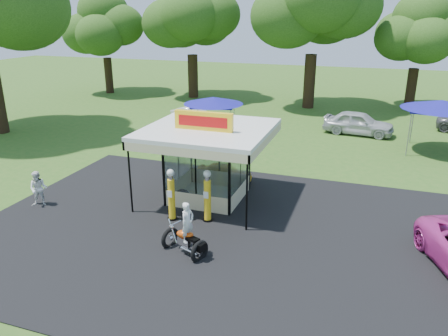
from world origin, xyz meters
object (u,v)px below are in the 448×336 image
(gas_pump_left, at_px, (171,196))
(kiosk_car, at_px, (224,173))
(motorcycle, at_px, (187,234))
(tent_east, at_px, (442,105))
(tent_west, at_px, (213,101))
(gas_pump_right, at_px, (207,197))
(gas_station_kiosk, at_px, (208,162))
(bg_car_a, at_px, (195,116))
(bg_car_c, at_px, (358,123))
(spectator_west, at_px, (39,189))

(gas_pump_left, xyz_separation_m, kiosk_car, (0.62, 4.83, -0.59))
(motorcycle, distance_m, tent_east, 18.82)
(gas_pump_left, xyz_separation_m, tent_east, (11.25, 13.76, 1.85))
(tent_east, bearing_deg, tent_west, -174.73)
(gas_pump_right, distance_m, kiosk_car, 4.57)
(gas_station_kiosk, bearing_deg, kiosk_car, 90.00)
(gas_pump_right, relative_size, bg_car_a, 0.56)
(gas_pump_left, height_order, bg_car_a, gas_pump_left)
(gas_station_kiosk, bearing_deg, tent_east, 46.33)
(gas_pump_right, height_order, bg_car_c, gas_pump_right)
(gas_pump_left, height_order, motorcycle, gas_pump_left)
(spectator_west, relative_size, bg_car_c, 0.34)
(gas_pump_right, bearing_deg, bg_car_c, 72.41)
(bg_car_a, xyz_separation_m, bg_car_c, (11.97, 1.16, 0.15))
(spectator_west, height_order, bg_car_a, spectator_west)
(gas_station_kiosk, relative_size, motorcycle, 2.57)
(gas_station_kiosk, xyz_separation_m, bg_car_a, (-6.03, 12.76, -1.12))
(tent_east, bearing_deg, spectator_west, -140.43)
(spectator_west, relative_size, bg_car_a, 0.40)
(kiosk_car, bearing_deg, gas_pump_left, 172.68)
(kiosk_car, height_order, tent_east, tent_east)
(spectator_west, bearing_deg, tent_east, 17.06)
(motorcycle, height_order, bg_car_a, motorcycle)
(gas_pump_right, height_order, motorcycle, gas_pump_right)
(gas_station_kiosk, distance_m, bg_car_a, 14.16)
(motorcycle, bearing_deg, gas_station_kiosk, 123.20)
(gas_station_kiosk, relative_size, bg_car_c, 1.13)
(gas_station_kiosk, xyz_separation_m, spectator_west, (-6.78, -3.25, -0.97))
(kiosk_car, bearing_deg, tent_east, -49.97)
(gas_pump_right, xyz_separation_m, bg_car_a, (-6.84, 15.02, -0.42))
(gas_pump_right, distance_m, bg_car_a, 16.51)
(bg_car_a, distance_m, tent_east, 16.90)
(kiosk_car, height_order, spectator_west, spectator_west)
(gas_pump_left, height_order, tent_east, tent_east)
(gas_pump_right, relative_size, tent_west, 0.56)
(gas_pump_right, height_order, kiosk_car, gas_pump_right)
(tent_west, bearing_deg, gas_station_kiosk, -70.95)
(gas_pump_left, bearing_deg, kiosk_car, 82.68)
(kiosk_car, distance_m, bg_car_a, 12.16)
(gas_pump_right, distance_m, bg_car_c, 16.97)
(spectator_west, bearing_deg, bg_car_c, 30.97)
(bg_car_a, bearing_deg, spectator_west, -160.37)
(kiosk_car, relative_size, bg_car_c, 0.59)
(bg_car_a, bearing_deg, motorcycle, -135.87)
(gas_station_kiosk, xyz_separation_m, kiosk_car, (-0.00, 2.21, -1.30))
(motorcycle, relative_size, tent_east, 0.45)
(gas_station_kiosk, height_order, tent_west, gas_station_kiosk)
(bg_car_a, height_order, bg_car_c, bg_car_c)
(kiosk_car, bearing_deg, motorcycle, -171.61)
(gas_pump_right, bearing_deg, spectator_west, -172.49)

